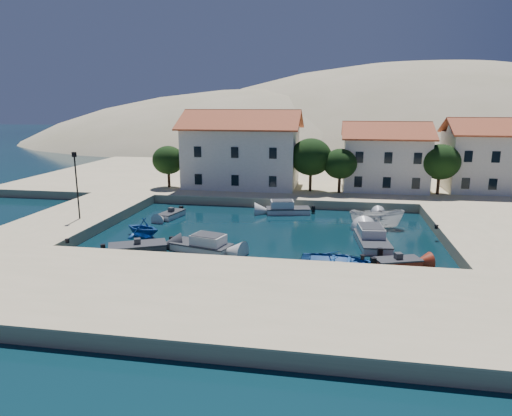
# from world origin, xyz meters

# --- Properties ---
(ground) EXTENTS (400.00, 400.00, 0.00)m
(ground) POSITION_xyz_m (0.00, 0.00, 0.00)
(ground) COLOR black
(ground) RESTS_ON ground
(quay_south) EXTENTS (52.00, 12.00, 1.00)m
(quay_south) POSITION_xyz_m (0.00, -6.00, 0.50)
(quay_south) COLOR #C2B285
(quay_south) RESTS_ON ground
(quay_east) EXTENTS (11.00, 20.00, 1.00)m
(quay_east) POSITION_xyz_m (20.50, 10.00, 0.50)
(quay_east) COLOR #C2B285
(quay_east) RESTS_ON ground
(quay_west) EXTENTS (8.00, 20.00, 1.00)m
(quay_west) POSITION_xyz_m (-19.00, 10.00, 0.50)
(quay_west) COLOR #C2B285
(quay_west) RESTS_ON ground
(quay_north) EXTENTS (80.00, 36.00, 1.00)m
(quay_north) POSITION_xyz_m (2.00, 38.00, 0.50)
(quay_north) COLOR #C2B285
(quay_north) RESTS_ON ground
(hills) EXTENTS (254.00, 176.00, 99.00)m
(hills) POSITION_xyz_m (20.64, 123.62, -23.40)
(hills) COLOR tan
(hills) RESTS_ON ground
(building_left) EXTENTS (14.70, 9.45, 9.70)m
(building_left) POSITION_xyz_m (-6.00, 28.00, 5.94)
(building_left) COLOR silver
(building_left) RESTS_ON quay_north
(building_mid) EXTENTS (10.50, 8.40, 8.30)m
(building_mid) POSITION_xyz_m (12.00, 29.00, 5.22)
(building_mid) COLOR silver
(building_mid) RESTS_ON quay_north
(building_right) EXTENTS (9.45, 8.40, 8.80)m
(building_right) POSITION_xyz_m (24.00, 30.00, 5.47)
(building_right) COLOR silver
(building_right) RESTS_ON quay_north
(trees) EXTENTS (37.30, 5.30, 6.45)m
(trees) POSITION_xyz_m (4.51, 25.46, 4.84)
(trees) COLOR #382314
(trees) RESTS_ON quay_north
(lamppost) EXTENTS (0.35, 0.25, 6.22)m
(lamppost) POSITION_xyz_m (-17.50, 8.00, 4.75)
(lamppost) COLOR black
(lamppost) RESTS_ON quay_west
(bollards) EXTENTS (29.36, 9.56, 0.30)m
(bollards) POSITION_xyz_m (2.80, 3.87, 1.15)
(bollards) COLOR black
(bollards) RESTS_ON ground
(motorboat_grey_sw) EXTENTS (4.88, 3.75, 1.25)m
(motorboat_grey_sw) POSITION_xyz_m (-9.40, 2.68, 0.29)
(motorboat_grey_sw) COLOR #343539
(motorboat_grey_sw) RESTS_ON ground
(cabin_cruiser_south) EXTENTS (5.22, 3.31, 1.60)m
(cabin_cruiser_south) POSITION_xyz_m (-4.42, 3.64, 0.48)
(cabin_cruiser_south) COLOR silver
(cabin_cruiser_south) RESTS_ON ground
(rowboat_south) EXTENTS (5.43, 4.03, 1.08)m
(rowboat_south) POSITION_xyz_m (6.30, 1.97, 0.00)
(rowboat_south) COLOR #1C4F9B
(rowboat_south) RESTS_ON ground
(motorboat_red_se) EXTENTS (3.56, 2.47, 1.25)m
(motorboat_red_se) POSITION_xyz_m (10.63, 2.51, 0.30)
(motorboat_red_se) COLOR maroon
(motorboat_red_se) RESTS_ON ground
(cabin_cruiser_east) EXTENTS (2.92, 5.99, 1.60)m
(cabin_cruiser_east) POSITION_xyz_m (9.18, 7.58, 0.48)
(cabin_cruiser_east) COLOR silver
(cabin_cruiser_east) RESTS_ON ground
(boat_east) EXTENTS (5.09, 1.95, 1.96)m
(boat_east) POSITION_xyz_m (9.97, 13.22, 0.00)
(boat_east) COLOR silver
(boat_east) RESTS_ON ground
(motorboat_white_ne) EXTENTS (1.61, 3.29, 1.25)m
(motorboat_white_ne) POSITION_xyz_m (10.63, 16.00, 0.30)
(motorboat_white_ne) COLOR silver
(motorboat_white_ne) RESTS_ON ground
(rowboat_west) EXTENTS (4.26, 3.96, 1.82)m
(rowboat_west) POSITION_xyz_m (-10.77, 6.87, 0.00)
(rowboat_west) COLOR #1C4F9B
(rowboat_west) RESTS_ON ground
(motorboat_white_west) EXTENTS (2.16, 3.57, 1.25)m
(motorboat_white_west) POSITION_xyz_m (-10.59, 13.61, 0.30)
(motorboat_white_west) COLOR silver
(motorboat_white_west) RESTS_ON ground
(cabin_cruiser_north) EXTENTS (4.93, 2.85, 1.60)m
(cabin_cruiser_north) POSITION_xyz_m (1.11, 17.52, 0.48)
(cabin_cruiser_north) COLOR silver
(cabin_cruiser_north) RESTS_ON ground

